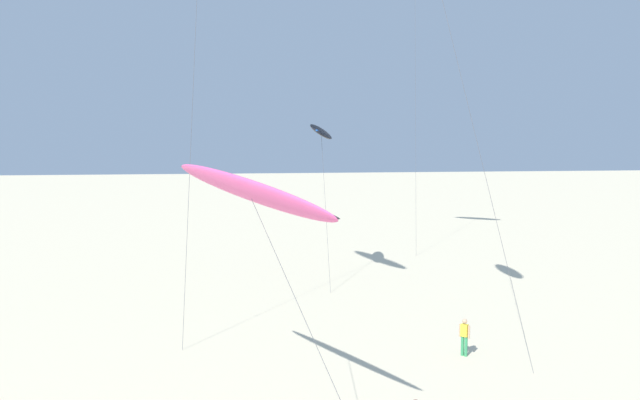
{
  "coord_description": "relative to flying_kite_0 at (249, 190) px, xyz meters",
  "views": [
    {
      "loc": [
        0.53,
        -0.92,
        9.67
      ],
      "look_at": [
        3.6,
        23.67,
        7.1
      ],
      "focal_mm": 38.23,
      "sensor_mm": 36.0,
      "label": 1
    }
  ],
  "objects": [
    {
      "name": "person_mid_field",
      "position": [
        9.23,
        5.51,
        -6.85
      ],
      "size": [
        0.38,
        0.4,
        1.63
      ],
      "color": "#338E56",
      "rests_on": "ground"
    },
    {
      "name": "flying_kite_4",
      "position": [
        5.01,
        21.02,
        1.78
      ],
      "size": [
        2.52,
        5.96,
        10.15
      ],
      "color": "black",
      "rests_on": "ground"
    },
    {
      "name": "flying_kite_0",
      "position": [
        0.0,
        0.0,
        0.0
      ],
      "size": [
        6.12,
        7.97,
        8.82
      ],
      "color": "#EA5193",
      "rests_on": "ground"
    }
  ]
}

